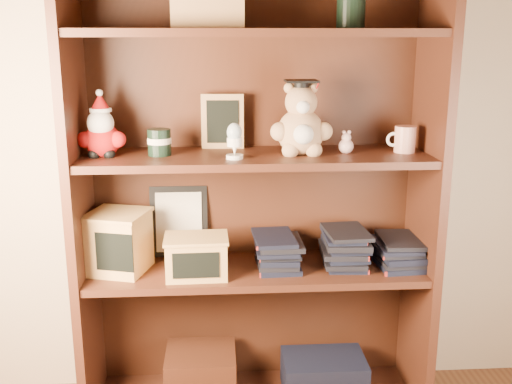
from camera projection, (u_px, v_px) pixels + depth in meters
The scene contains 16 objects.
bookcase at pixel (254, 200), 2.07m from camera, with size 1.20×0.35×1.60m.
shelf_lower at pixel (256, 270), 2.08m from camera, with size 1.14×0.33×0.02m.
shelf_upper at pixel (256, 158), 1.98m from camera, with size 1.14×0.33×0.02m.
santa_plush at pixel (102, 132), 1.92m from camera, with size 0.16×0.11×0.22m.
teachers_tin at pixel (159, 142), 1.95m from camera, with size 0.08×0.08×0.09m.
chalkboard_plaque at pixel (223, 122), 2.06m from camera, with size 0.15×0.08×0.19m.
egg_cup at pixel (234, 140), 1.89m from camera, with size 0.05×0.05×0.11m.
grad_teddy_bear at pixel (301, 126), 1.96m from camera, with size 0.20×0.18×0.25m.
pink_figurine at pixel (346, 144), 1.99m from camera, with size 0.05×0.05×0.08m.
teacher_mug at pixel (404, 139), 2.00m from camera, with size 0.10×0.07×0.09m.
certificate_frame at pixel (179, 221), 2.16m from camera, with size 0.21×0.05×0.26m.
treats_box at pixel (119, 241), 2.02m from camera, with size 0.23×0.23×0.21m.
pencils_box at pixel (197, 256), 1.99m from camera, with size 0.21×0.16×0.14m.
book_stack_left at pixel (277, 251), 2.07m from camera, with size 0.14×0.20×0.11m.
book_stack_mid at pixel (343, 248), 2.08m from camera, with size 0.14×0.20×0.13m.
book_stack_right at pixel (398, 251), 2.10m from camera, with size 0.14×0.20×0.10m.
Camera 1 is at (-0.29, -0.64, 1.33)m, focal length 42.00 mm.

